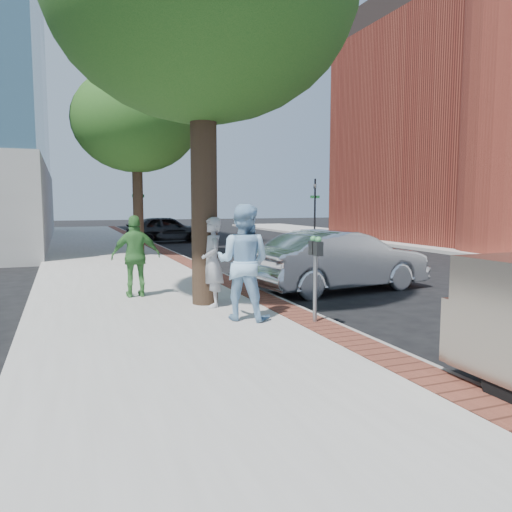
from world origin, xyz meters
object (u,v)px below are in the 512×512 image
parking_meter (316,261)px  person_gray (212,262)px  person_officer (243,262)px  person_green (136,256)px  sedan_silver (341,261)px  bg_car (167,229)px

parking_meter → person_gray: 2.29m
person_officer → person_green: (-1.45, 2.83, -0.12)m
person_officer → sedan_silver: size_ratio=0.44×
person_green → sedan_silver: (4.96, -0.21, -0.28)m
person_officer → bg_car: (2.45, 19.53, -0.41)m
person_green → bg_car: bearing=-102.6°
person_gray → person_green: size_ratio=0.99×
person_officer → person_gray: bearing=-43.5°
person_officer → person_green: size_ratio=1.14×
sedan_silver → person_gray: bearing=102.8°
sedan_silver → bg_car: bearing=-4.0°
person_green → sedan_silver: person_green is taller
parking_meter → bg_car: 20.25m
person_gray → person_green: 2.03m
person_officer → bg_car: person_officer is taller
parking_meter → person_green: person_green is taller
parking_meter → person_officer: bearing=148.0°
parking_meter → person_green: (-2.52, 3.50, -0.17)m
person_gray → bg_car: (2.65, 18.29, -0.28)m
person_officer → sedan_silver: (3.51, 2.62, -0.40)m
parking_meter → person_gray: size_ratio=0.84×
person_officer → sedan_silver: 4.40m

